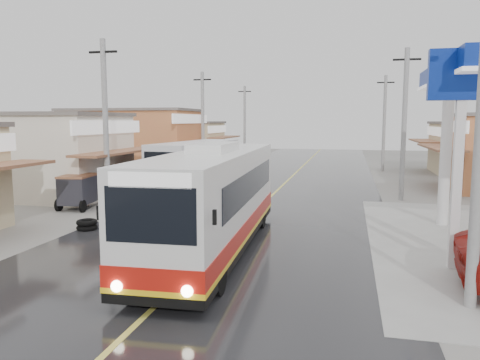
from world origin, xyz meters
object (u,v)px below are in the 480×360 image
Objects in this scene: tricycle_near at (78,189)px; tricycle_far at (126,175)px; coach_bus at (215,199)px; second_bus at (196,164)px; cyclist at (178,206)px; tyre_stack at (87,225)px.

tricycle_far reaches higher than tricycle_near.
coach_bus reaches higher than second_bus.
tricycle_far is (-8.47, 10.42, -0.62)m from coach_bus.
cyclist reaches higher than tyre_stack.
coach_bus is at bearing -62.36° from cyclist.
cyclist is at bearing 122.36° from coach_bus.
coach_bus is 14.03× the size of tyre_stack.
second_bus is 11.24× the size of tyre_stack.
tricycle_far reaches higher than tyre_stack.
cyclist is (-2.87, 4.13, -1.09)m from coach_bus.
coach_bus reaches higher than tyre_stack.
cyclist is 0.72× the size of tricycle_far.
cyclist reaches higher than tricycle_near.
tyre_stack is (-2.80, -2.56, -0.40)m from cyclist.
cyclist is at bearing -70.71° from second_bus.
second_bus is 11.37m from tyre_stack.
tricycle_far is (-5.60, 6.29, 0.47)m from cyclist.
tricycle_far is at bearing 107.57° from tyre_stack.
coach_bus is 5.21× the size of tricycle_near.
tyre_stack is at bearing 162.01° from coach_bus.
coach_bus is 5.15m from cyclist.
tyre_stack is at bearing -61.68° from tricycle_near.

